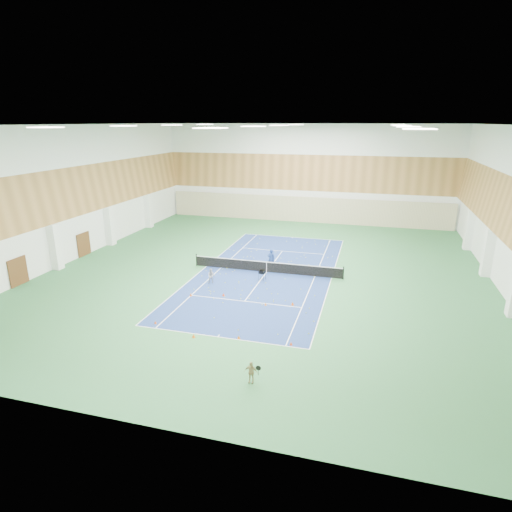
# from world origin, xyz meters

# --- Properties ---
(ground) EXTENTS (40.00, 40.00, 0.00)m
(ground) POSITION_xyz_m (0.00, 0.00, 0.00)
(ground) COLOR #2C683A
(ground) RESTS_ON ground
(room_shell) EXTENTS (36.00, 40.00, 12.00)m
(room_shell) POSITION_xyz_m (0.00, 0.00, 6.00)
(room_shell) COLOR white
(room_shell) RESTS_ON ground
(wood_cladding) EXTENTS (36.00, 40.00, 8.00)m
(wood_cladding) POSITION_xyz_m (0.00, 0.00, 8.00)
(wood_cladding) COLOR #A9753E
(wood_cladding) RESTS_ON room_shell
(ceiling_light_grid) EXTENTS (21.40, 25.40, 0.06)m
(ceiling_light_grid) POSITION_xyz_m (0.00, 0.00, 11.92)
(ceiling_light_grid) COLOR white
(ceiling_light_grid) RESTS_ON room_shell
(court_surface) EXTENTS (10.97, 23.77, 0.01)m
(court_surface) POSITION_xyz_m (0.00, 0.00, 0.01)
(court_surface) COLOR navy
(court_surface) RESTS_ON ground
(tennis_balls_scatter) EXTENTS (10.57, 22.77, 0.07)m
(tennis_balls_scatter) POSITION_xyz_m (0.00, 0.00, 0.05)
(tennis_balls_scatter) COLOR #C2D023
(tennis_balls_scatter) RESTS_ON ground
(tennis_net) EXTENTS (12.80, 0.10, 1.10)m
(tennis_net) POSITION_xyz_m (0.00, 0.00, 0.55)
(tennis_net) COLOR black
(tennis_net) RESTS_ON ground
(back_curtain) EXTENTS (35.40, 0.16, 3.20)m
(back_curtain) POSITION_xyz_m (0.00, 19.75, 1.60)
(back_curtain) COLOR #C6B793
(back_curtain) RESTS_ON ground
(door_left_a) EXTENTS (0.08, 1.80, 2.20)m
(door_left_a) POSITION_xyz_m (-17.92, -8.00, 1.10)
(door_left_a) COLOR #593319
(door_left_a) RESTS_ON ground
(door_left_b) EXTENTS (0.08, 1.80, 2.20)m
(door_left_b) POSITION_xyz_m (-17.92, 0.00, 1.10)
(door_left_b) COLOR #593319
(door_left_b) RESTS_ON ground
(coach) EXTENTS (0.73, 0.58, 1.76)m
(coach) POSITION_xyz_m (0.13, 1.04, 0.88)
(coach) COLOR navy
(coach) RESTS_ON ground
(child_court) EXTENTS (0.69, 0.60, 1.20)m
(child_court) POSITION_xyz_m (-3.58, -3.65, 0.60)
(child_court) COLOR #929299
(child_court) RESTS_ON ground
(child_apron) EXTENTS (0.68, 0.30, 1.14)m
(child_apron) POSITION_xyz_m (3.19, -15.79, 0.57)
(child_apron) COLOR tan
(child_apron) RESTS_ON ground
(ball_cart) EXTENTS (0.56, 0.56, 0.83)m
(ball_cart) POSITION_xyz_m (0.11, -1.90, 0.42)
(ball_cart) COLOR black
(ball_cart) RESTS_ON ground
(cone_svc_a) EXTENTS (0.20, 0.20, 0.22)m
(cone_svc_a) POSITION_xyz_m (-4.09, -6.53, 0.11)
(cone_svc_a) COLOR #DB510B
(cone_svc_a) RESTS_ON ground
(cone_svc_b) EXTENTS (0.20, 0.20, 0.22)m
(cone_svc_b) POSITION_xyz_m (-1.79, -5.87, 0.11)
(cone_svc_b) COLOR red
(cone_svc_b) RESTS_ON ground
(cone_svc_c) EXTENTS (0.18, 0.18, 0.19)m
(cone_svc_c) POSITION_xyz_m (1.62, -6.68, 0.10)
(cone_svc_c) COLOR orange
(cone_svc_c) RESTS_ON ground
(cone_svc_d) EXTENTS (0.23, 0.23, 0.25)m
(cone_svc_d) POSITION_xyz_m (3.42, -6.14, 0.12)
(cone_svc_d) COLOR #DA530B
(cone_svc_d) RESTS_ON ground
(cone_base_a) EXTENTS (0.17, 0.17, 0.19)m
(cone_base_a) POSITION_xyz_m (-4.43, -11.29, 0.10)
(cone_base_a) COLOR #D84A0B
(cone_base_a) RESTS_ON ground
(cone_base_b) EXTENTS (0.21, 0.21, 0.23)m
(cone_base_b) POSITION_xyz_m (-1.36, -12.32, 0.12)
(cone_base_b) COLOR #F7600D
(cone_base_b) RESTS_ON ground
(cone_base_c) EXTENTS (0.20, 0.20, 0.22)m
(cone_base_c) POSITION_xyz_m (1.27, -11.75, 0.11)
(cone_base_c) COLOR orange
(cone_base_c) RESTS_ON ground
(cone_base_d) EXTENTS (0.18, 0.18, 0.20)m
(cone_base_d) POSITION_xyz_m (4.38, -11.65, 0.10)
(cone_base_d) COLOR #FC450D
(cone_base_d) RESTS_ON ground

